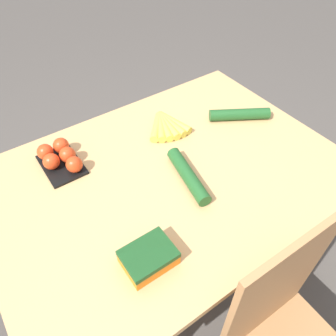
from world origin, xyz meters
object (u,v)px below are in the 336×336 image
object	(u,v)px
banana_bunch	(166,125)
carrot_bag	(149,256)
tomato_pack	(60,157)
cucumber_far	(239,114)
cucumber_near	(188,175)

from	to	relation	value
banana_bunch	carrot_bag	xyz separation A→B (m)	(0.42, 0.51, 0.02)
tomato_pack	cucumber_far	xyz separation A→B (m)	(-0.79, 0.19, -0.01)
tomato_pack	carrot_bag	distance (m)	0.57
cucumber_near	cucumber_far	world-z (taller)	same
banana_bunch	carrot_bag	distance (m)	0.66
tomato_pack	cucumber_near	world-z (taller)	tomato_pack
carrot_bag	cucumber_near	bearing A→B (deg)	-146.42
cucumber_near	cucumber_far	size ratio (longest dim) A/B	1.07
carrot_bag	cucumber_near	xyz separation A→B (m)	(-0.31, -0.21, -0.01)
carrot_bag	cucumber_far	size ratio (longest dim) A/B	0.60
carrot_bag	cucumber_near	size ratio (longest dim) A/B	0.56
cucumber_far	cucumber_near	bearing A→B (deg)	21.71
tomato_pack	banana_bunch	bearing A→B (deg)	173.33
cucumber_near	cucumber_far	xyz separation A→B (m)	(-0.43, -0.17, 0.00)
banana_bunch	cucumber_near	size ratio (longest dim) A/B	0.70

